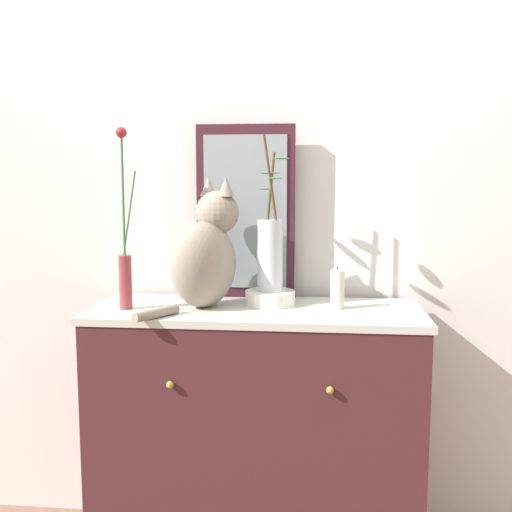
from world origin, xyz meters
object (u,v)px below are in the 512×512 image
object	(u,v)px
mirror_leaning	(246,212)
bowl_porcelain	(270,298)
vase_slim_green	(125,260)
sideboard	(256,436)
cat_sitting	(206,253)
candle_pillar	(337,289)
vase_glass_clear	(270,252)

from	to	relation	value
mirror_leaning	bowl_porcelain	xyz separation A→B (m)	(0.10, -0.13, -0.29)
vase_slim_green	bowl_porcelain	bearing A→B (deg)	13.46
sideboard	cat_sitting	bearing A→B (deg)	176.39
sideboard	vase_slim_green	xyz separation A→B (m)	(-0.44, -0.06, 0.63)
mirror_leaning	candle_pillar	distance (m)	0.45
bowl_porcelain	candle_pillar	distance (m)	0.24
bowl_porcelain	sideboard	bearing A→B (deg)	-125.81
mirror_leaning	vase_slim_green	size ratio (longest dim) A/B	1.05
bowl_porcelain	candle_pillar	world-z (taller)	candle_pillar
vase_slim_green	candle_pillar	xyz separation A→B (m)	(0.72, 0.07, -0.10)
cat_sitting	vase_glass_clear	bearing A→B (deg)	12.73
candle_pillar	cat_sitting	bearing A→B (deg)	-178.88
bowl_porcelain	vase_glass_clear	bearing A→B (deg)	-59.77
sideboard	mirror_leaning	size ratio (longest dim) A/B	1.78
cat_sitting	candle_pillar	bearing A→B (deg)	1.12
cat_sitting	vase_slim_green	world-z (taller)	vase_slim_green
mirror_leaning	vase_glass_clear	bearing A→B (deg)	-52.77
mirror_leaning	cat_sitting	distance (m)	0.25
mirror_leaning	bowl_porcelain	world-z (taller)	mirror_leaning
mirror_leaning	sideboard	bearing A→B (deg)	-73.45
vase_slim_green	mirror_leaning	bearing A→B (deg)	33.10
sideboard	cat_sitting	size ratio (longest dim) A/B	2.53
sideboard	candle_pillar	bearing A→B (deg)	4.08
vase_slim_green	vase_glass_clear	distance (m)	0.50
mirror_leaning	vase_slim_green	world-z (taller)	mirror_leaning
vase_glass_clear	bowl_porcelain	bearing A→B (deg)	120.23
vase_glass_clear	candle_pillar	size ratio (longest dim) A/B	3.74
bowl_porcelain	vase_glass_clear	distance (m)	0.16
vase_slim_green	candle_pillar	bearing A→B (deg)	5.96
vase_slim_green	vase_glass_clear	size ratio (longest dim) A/B	1.13
candle_pillar	vase_slim_green	bearing A→B (deg)	-174.04
sideboard	vase_glass_clear	world-z (taller)	vase_glass_clear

